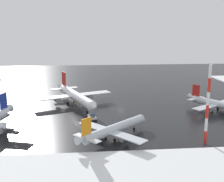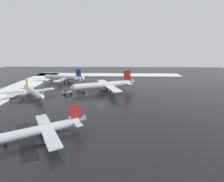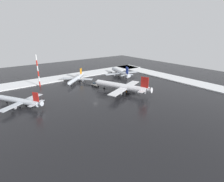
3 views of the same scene
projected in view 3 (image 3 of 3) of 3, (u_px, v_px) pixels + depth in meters
name	position (u px, v px, depth m)	size (l,w,h in m)	color
ground_plane	(95.00, 99.00, 88.46)	(240.00, 240.00, 0.00)	black
snow_bank_far	(58.00, 78.00, 126.02)	(152.00, 16.00, 0.52)	white
snow_bank_left	(174.00, 78.00, 126.70)	(14.00, 116.00, 0.52)	white
airplane_parked_starboard	(122.00, 86.00, 96.55)	(29.13, 34.40, 10.68)	white
airplane_far_rear	(20.00, 101.00, 79.09)	(20.40, 23.80, 7.92)	silver
airplane_parked_portside	(120.00, 72.00, 132.12)	(25.47, 30.31, 9.15)	silver
airplane_distant_tail	(76.00, 79.00, 115.82)	(20.90, 19.75, 7.68)	silver
pushback_tug	(95.00, 84.00, 108.10)	(2.92, 4.89, 2.50)	silver
ground_crew_by_nose_gear	(126.00, 92.00, 95.49)	(0.36, 0.36, 1.71)	black
ground_crew_mid_apron	(118.00, 90.00, 98.64)	(0.36, 0.36, 1.71)	black
antenna_mast	(38.00, 71.00, 104.99)	(0.70, 0.70, 19.59)	red
traffic_cone_near_nose	(111.00, 95.00, 93.80)	(0.36, 0.36, 0.55)	orange
traffic_cone_mid_line	(124.00, 88.00, 103.83)	(0.36, 0.36, 0.55)	orange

